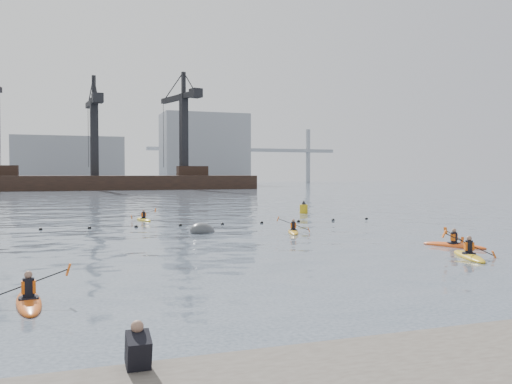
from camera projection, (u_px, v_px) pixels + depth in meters
ground at (301, 296)px, 16.04m from camera, size 400.00×400.00×0.00m
float_line at (158, 226)px, 37.08m from camera, size 33.24×0.73×0.24m
barge_pier at (94, 181)px, 119.43m from camera, size 72.00×19.30×29.50m
skyline at (95, 154)px, 157.90m from camera, size 141.00×28.00×22.00m
kayaker_0 at (29, 301)px, 15.06m from camera, size 2.27×3.36×1.19m
kayaker_1 at (469, 255)px, 23.39m from camera, size 2.22×3.36×1.32m
kayaker_3 at (293, 231)px, 33.21m from camera, size 1.98×3.00×1.11m
kayaker_4 at (454, 245)px, 26.89m from camera, size 2.07×3.15×1.17m
kayaker_5 at (144, 219)px, 41.86m from camera, size 2.01×3.03×1.01m
mooring_buoy at (203, 232)px, 33.55m from camera, size 2.62×2.74×1.58m
nav_buoy at (304, 209)px, 49.21m from camera, size 0.74×0.74×1.34m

